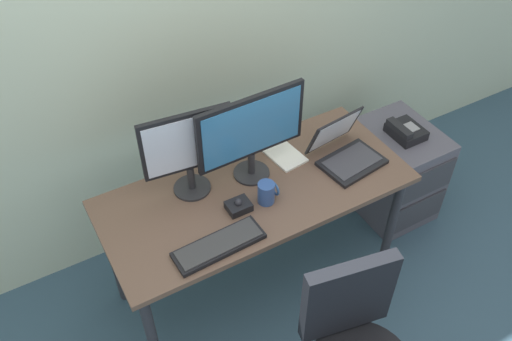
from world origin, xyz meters
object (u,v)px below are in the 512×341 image
object	(u,v)px
laptop	(345,151)
trackball_mouse	(239,206)
desk_phone	(405,131)
monitor_main	(251,131)
monitor_side	(188,148)
paper_notepad	(285,155)
keyboard	(219,245)
coffee_mug	(268,192)
file_cabinet	(394,171)

from	to	relation	value
laptop	trackball_mouse	distance (m)	0.64
desk_phone	monitor_main	distance (m)	1.08
trackball_mouse	laptop	bearing A→B (deg)	3.86
monitor_side	paper_notepad	xyz separation A→B (m)	(0.51, -0.02, -0.25)
monitor_side	trackball_mouse	bearing A→B (deg)	-60.09
monitor_main	keyboard	world-z (taller)	monitor_main
desk_phone	laptop	size ratio (longest dim) A/B	0.58
desk_phone	trackball_mouse	distance (m)	1.19
desk_phone	laptop	distance (m)	0.57
trackball_mouse	monitor_side	bearing A→B (deg)	119.91
paper_notepad	laptop	bearing A→B (deg)	-32.78
trackball_mouse	desk_phone	bearing A→B (deg)	7.63
monitor_main	coffee_mug	bearing A→B (deg)	-97.06
monitor_main	trackball_mouse	xyz separation A→B (m)	(-0.17, -0.18, -0.25)
keyboard	laptop	xyz separation A→B (m)	(0.82, 0.20, 0.04)
paper_notepad	desk_phone	bearing A→B (deg)	-3.71
desk_phone	paper_notepad	bearing A→B (deg)	176.29
desk_phone	trackball_mouse	xyz separation A→B (m)	(-1.17, -0.16, 0.14)
monitor_side	keyboard	distance (m)	0.46
file_cabinet	coffee_mug	world-z (taller)	coffee_mug
monitor_side	paper_notepad	distance (m)	0.57
keyboard	coffee_mug	distance (m)	0.36
monitor_main	laptop	bearing A→B (deg)	-15.94
laptop	paper_notepad	bearing A→B (deg)	147.22
monitor_main	monitor_side	size ratio (longest dim) A/B	1.25
desk_phone	trackball_mouse	size ratio (longest dim) A/B	1.82
monitor_side	laptop	size ratio (longest dim) A/B	1.29
keyboard	laptop	bearing A→B (deg)	13.54
desk_phone	file_cabinet	bearing A→B (deg)	63.22
keyboard	paper_notepad	bearing A→B (deg)	32.83
monitor_side	trackball_mouse	distance (m)	0.35
monitor_main	paper_notepad	bearing A→B (deg)	8.37
monitor_side	coffee_mug	xyz separation A→B (m)	(0.28, -0.25, -0.20)
desk_phone	coffee_mug	bearing A→B (deg)	-170.35
desk_phone	monitor_side	xyz separation A→B (m)	(-1.31, 0.07, 0.38)
coffee_mug	paper_notepad	xyz separation A→B (m)	(0.24, 0.23, -0.05)
monitor_side	keyboard	bearing A→B (deg)	-97.30
monitor_main	monitor_side	bearing A→B (deg)	170.38
coffee_mug	monitor_main	bearing A→B (deg)	82.94
monitor_side	coffee_mug	world-z (taller)	monitor_side
desk_phone	paper_notepad	world-z (taller)	paper_notepad
desk_phone	keyboard	world-z (taller)	keyboard
monitor_main	monitor_side	xyz separation A→B (m)	(-0.30, 0.05, -0.01)
file_cabinet	monitor_main	world-z (taller)	monitor_main
file_cabinet	paper_notepad	distance (m)	0.92
monitor_side	laptop	bearing A→B (deg)	-13.51
paper_notepad	file_cabinet	bearing A→B (deg)	-2.50
desk_phone	monitor_main	size ratio (longest dim) A/B	0.36
desk_phone	monitor_main	bearing A→B (deg)	178.86
paper_notepad	coffee_mug	bearing A→B (deg)	-136.32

